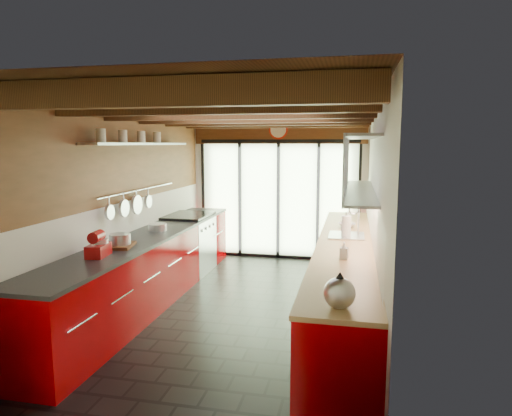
% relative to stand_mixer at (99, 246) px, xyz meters
% --- Properties ---
extents(ground, '(5.50, 5.50, 0.00)m').
position_rel_stand_mixer_xyz_m(ground, '(1.27, 1.24, -1.03)').
color(ground, black).
rests_on(ground, ground).
extents(room_shell, '(5.50, 5.50, 5.50)m').
position_rel_stand_mixer_xyz_m(room_shell, '(1.27, 1.24, 0.62)').
color(room_shell, silver).
rests_on(room_shell, ground).
extents(ceiling_beams, '(3.14, 5.06, 4.90)m').
position_rel_stand_mixer_xyz_m(ceiling_beams, '(1.27, 1.62, 1.43)').
color(ceiling_beams, '#593316').
rests_on(ceiling_beams, ground).
extents(glass_door, '(2.95, 0.10, 2.90)m').
position_rel_stand_mixer_xyz_m(glass_door, '(1.27, 3.94, 0.63)').
color(glass_door, '#C6EAAD').
rests_on(glass_door, ground).
extents(left_counter, '(0.68, 5.00, 0.92)m').
position_rel_stand_mixer_xyz_m(left_counter, '(-0.01, 1.24, -0.57)').
color(left_counter, '#9B0002').
rests_on(left_counter, ground).
extents(range_stove, '(0.66, 0.90, 0.97)m').
position_rel_stand_mixer_xyz_m(range_stove, '(-0.01, 2.69, -0.56)').
color(range_stove, silver).
rests_on(range_stove, ground).
extents(right_counter, '(0.68, 5.00, 0.92)m').
position_rel_stand_mixer_xyz_m(right_counter, '(2.54, 1.25, -0.57)').
color(right_counter, '#9B0002').
rests_on(right_counter, ground).
extents(sink_assembly, '(0.45, 0.52, 0.43)m').
position_rel_stand_mixer_xyz_m(sink_assembly, '(2.56, 1.64, -0.07)').
color(sink_assembly, silver).
rests_on(sink_assembly, right_counter).
extents(upper_cabinets_right, '(0.34, 3.00, 3.00)m').
position_rel_stand_mixer_xyz_m(upper_cabinets_right, '(2.70, 1.54, 0.82)').
color(upper_cabinets_right, silver).
rests_on(upper_cabinets_right, ground).
extents(left_wall_fixtures, '(0.28, 2.60, 0.96)m').
position_rel_stand_mixer_xyz_m(left_wall_fixtures, '(-0.20, 1.39, 0.85)').
color(left_wall_fixtures, silver).
rests_on(left_wall_fixtures, ground).
extents(stand_mixer, '(0.21, 0.33, 0.28)m').
position_rel_stand_mixer_xyz_m(stand_mixer, '(0.00, 0.00, 0.00)').
color(stand_mixer, '#B70E10').
rests_on(stand_mixer, left_counter).
extents(pot_large, '(0.30, 0.30, 0.15)m').
position_rel_stand_mixer_xyz_m(pot_large, '(0.00, 0.45, -0.03)').
color(pot_large, silver).
rests_on(pot_large, left_counter).
extents(pot_small, '(0.30, 0.30, 0.10)m').
position_rel_stand_mixer_xyz_m(pot_small, '(0.00, 1.48, -0.06)').
color(pot_small, silver).
rests_on(pot_small, left_counter).
extents(cutting_board, '(0.36, 0.44, 0.03)m').
position_rel_stand_mixer_xyz_m(cutting_board, '(0.00, 0.44, -0.09)').
color(cutting_board, brown).
rests_on(cutting_board, left_counter).
extents(kettle, '(0.29, 0.32, 0.27)m').
position_rel_stand_mixer_xyz_m(kettle, '(2.54, -1.01, 0.01)').
color(kettle, silver).
rests_on(kettle, right_counter).
extents(paper_towel, '(0.16, 0.16, 0.33)m').
position_rel_stand_mixer_xyz_m(paper_towel, '(2.54, 1.54, 0.03)').
color(paper_towel, white).
rests_on(paper_towel, right_counter).
extents(soap_bottle, '(0.09, 0.09, 0.18)m').
position_rel_stand_mixer_xyz_m(soap_bottle, '(2.54, 0.42, -0.02)').
color(soap_bottle, silver).
rests_on(soap_bottle, right_counter).
extents(bowl, '(0.28, 0.28, 0.06)m').
position_rel_stand_mixer_xyz_m(bowl, '(2.54, 2.28, -0.08)').
color(bowl, silver).
rests_on(bowl, right_counter).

